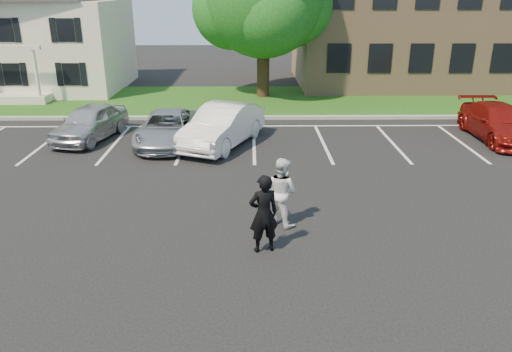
{
  "coord_description": "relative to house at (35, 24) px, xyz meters",
  "views": [
    {
      "loc": [
        -0.14,
        -11.23,
        5.88
      ],
      "look_at": [
        0.0,
        1.0,
        1.25
      ],
      "focal_mm": 35.0,
      "sensor_mm": 36.0,
      "label": 1
    }
  ],
  "objects": [
    {
      "name": "curb",
      "position": [
        13.0,
        -7.97,
        -3.75
      ],
      "size": [
        40.0,
        0.3,
        0.15
      ],
      "primitive_type": "cube",
      "color": "gray",
      "rests_on": "ground"
    },
    {
      "name": "car_white_sedan",
      "position": [
        11.76,
        -12.18,
        -3.03
      ],
      "size": [
        3.45,
        5.13,
        1.6
      ],
      "primitive_type": "imported",
      "rotation": [
        0.0,
        0.0,
        -0.4
      ],
      "color": "silver",
      "rests_on": "ground"
    },
    {
      "name": "car_silver_west",
      "position": [
        6.28,
        -11.26,
        -3.11
      ],
      "size": [
        2.63,
        4.48,
        1.43
      ],
      "primitive_type": "imported",
      "rotation": [
        0.0,
        0.0,
        -0.24
      ],
      "color": "silver",
      "rests_on": "ground"
    },
    {
      "name": "car_red_compact",
      "position": [
        23.04,
        -11.46,
        -3.13
      ],
      "size": [
        1.98,
        4.84,
        1.4
      ],
      "primitive_type": "imported",
      "rotation": [
        0.0,
        0.0,
        -0.0
      ],
      "color": "maroon",
      "rests_on": "ground"
    },
    {
      "name": "car_silver_minivan",
      "position": [
        9.56,
        -11.95,
        -3.19
      ],
      "size": [
        2.26,
        4.67,
        1.28
      ],
      "primitive_type": "imported",
      "rotation": [
        0.0,
        0.0,
        -0.03
      ],
      "color": "#ABADB2",
      "rests_on": "ground"
    },
    {
      "name": "man_white_shirt",
      "position": [
        13.66,
        -19.23,
        -2.92
      ],
      "size": [
        1.12,
        1.11,
        1.83
      ],
      "primitive_type": "imported",
      "rotation": [
        0.0,
        0.0,
        2.41
      ],
      "color": "white",
      "rests_on": "ground"
    },
    {
      "name": "grass_strip",
      "position": [
        13.0,
        -3.97,
        -3.79
      ],
      "size": [
        44.0,
        8.0,
        0.08
      ],
      "primitive_type": "cube",
      "color": "#1A4310",
      "rests_on": "ground"
    },
    {
      "name": "ground_plane",
      "position": [
        13.0,
        -19.97,
        -3.83
      ],
      "size": [
        90.0,
        90.0,
        0.0
      ],
      "primitive_type": "plane",
      "color": "black",
      "rests_on": "ground"
    },
    {
      "name": "man_black_suit",
      "position": [
        13.16,
        -20.69,
        -2.87
      ],
      "size": [
        0.8,
        0.63,
        1.92
      ],
      "primitive_type": "imported",
      "rotation": [
        0.0,
        0.0,
        3.41
      ],
      "color": "black",
      "rests_on": "ground"
    },
    {
      "name": "stall_lines",
      "position": [
        14.4,
        -11.02,
        -3.82
      ],
      "size": [
        34.0,
        5.36,
        0.01
      ],
      "color": "silver",
      "rests_on": "ground"
    },
    {
      "name": "office_building",
      "position": [
        27.0,
        2.02,
        0.33
      ],
      "size": [
        22.4,
        10.4,
        8.3
      ],
      "color": "#A3815C",
      "rests_on": "ground"
    },
    {
      "name": "house",
      "position": [
        0.0,
        0.0,
        0.0
      ],
      "size": [
        10.3,
        9.22,
        7.6
      ],
      "color": "beige",
      "rests_on": "ground"
    }
  ]
}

